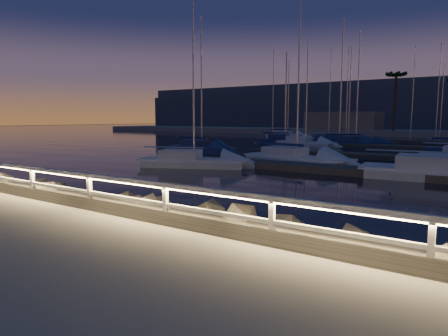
% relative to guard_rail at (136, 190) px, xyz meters
% --- Properties ---
extents(ground, '(400.00, 400.00, 0.00)m').
position_rel_guard_rail_xyz_m(ground, '(0.07, 0.00, -0.77)').
color(ground, gray).
rests_on(ground, ground).
extents(harbor_water, '(400.00, 440.00, 0.60)m').
position_rel_guard_rail_xyz_m(harbor_water, '(0.07, 31.22, -1.74)').
color(harbor_water, black).
rests_on(harbor_water, ground).
extents(guard_rail, '(44.11, 0.12, 1.06)m').
position_rel_guard_rail_xyz_m(guard_rail, '(0.00, 0.00, 0.00)').
color(guard_rail, silver).
rests_on(guard_rail, ground).
extents(riprap, '(37.78, 2.48, 1.25)m').
position_rel_guard_rail_xyz_m(riprap, '(-0.78, 1.00, -0.89)').
color(riprap, '#646055').
rests_on(riprap, ground).
extents(floating_docks, '(22.00, 36.00, 0.40)m').
position_rel_guard_rail_xyz_m(floating_docks, '(0.07, 32.50, -1.17)').
color(floating_docks, '#5C554C').
rests_on(floating_docks, ground).
extents(far_shore, '(160.00, 14.00, 5.20)m').
position_rel_guard_rail_xyz_m(far_shore, '(-0.06, 74.05, -0.48)').
color(far_shore, gray).
rests_on(far_shore, ground).
extents(palm_left, '(3.00, 3.00, 11.20)m').
position_rel_guard_rail_xyz_m(palm_left, '(-7.93, 72.00, 9.36)').
color(palm_left, '#4C3823').
rests_on(palm_left, ground).
extents(distant_hills, '(230.00, 37.50, 18.00)m').
position_rel_guard_rail_xyz_m(distant_hills, '(-22.06, 133.69, 3.96)').
color(distant_hills, '#3B465B').
rests_on(distant_hills, ground).
extents(sailboat_b, '(7.54, 4.72, 12.51)m').
position_rel_guard_rail_xyz_m(sailboat_b, '(-9.03, 13.56, -0.95)').
color(sailboat_b, silver).
rests_on(sailboat_b, ground).
extents(sailboat_c, '(8.49, 3.85, 13.92)m').
position_rel_guard_rail_xyz_m(sailboat_c, '(-4.07, 19.20, -0.94)').
color(sailboat_c, silver).
rests_on(sailboat_c, ground).
extents(sailboat_e, '(7.39, 3.04, 12.29)m').
position_rel_guard_rail_xyz_m(sailboat_e, '(-10.50, 36.24, -0.93)').
color(sailboat_e, silver).
rests_on(sailboat_e, ground).
extents(sailboat_f, '(7.77, 3.40, 12.82)m').
position_rel_guard_rail_xyz_m(sailboat_f, '(-15.77, 23.33, -0.94)').
color(sailboat_f, navy).
rests_on(sailboat_f, ground).
extents(sailboat_i, '(7.12, 3.18, 11.79)m').
position_rel_guard_rail_xyz_m(sailboat_i, '(-15.06, 40.33, -0.94)').
color(sailboat_i, navy).
rests_on(sailboat_i, ground).
extents(sailboat_j, '(8.93, 3.70, 14.78)m').
position_rel_guard_rail_xyz_m(sailboat_j, '(-7.56, 39.11, -0.90)').
color(sailboat_j, navy).
rests_on(sailboat_j, ground).
extents(sailboat_m, '(7.58, 3.18, 12.60)m').
position_rel_guard_rail_xyz_m(sailboat_m, '(-20.13, 51.86, -0.92)').
color(sailboat_m, silver).
rests_on(sailboat_m, ground).
extents(sailboat_n, '(8.01, 4.71, 13.20)m').
position_rel_guard_rail_xyz_m(sailboat_n, '(-5.70, 39.42, -0.93)').
color(sailboat_n, navy).
rests_on(sailboat_n, ground).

